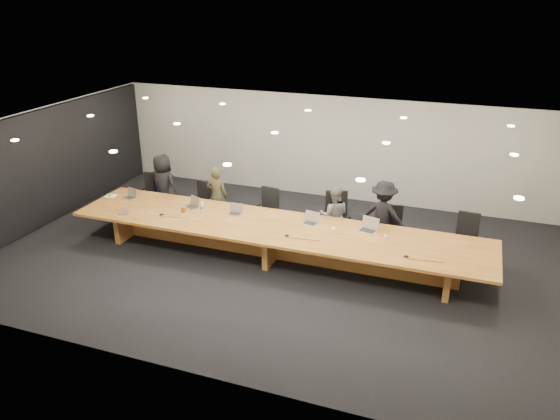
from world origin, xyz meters
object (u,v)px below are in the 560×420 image
(laptop_e, at_px, (368,225))
(person_c, at_px, (334,215))
(conference_table, at_px, (275,236))
(mic_right, at_px, (406,256))
(laptop_c, at_px, (235,209))
(laptop_d, at_px, (310,218))
(chair_left, at_px, (200,202))
(chair_mid_left, at_px, (266,210))
(paper_cup_far, at_px, (386,237))
(chair_far_left, at_px, (151,193))
(amber_mug, at_px, (183,210))
(mic_center, at_px, (287,235))
(chair_far_right, at_px, (465,239))
(laptop_b, at_px, (191,203))
(water_bottle, at_px, (202,208))
(paper_cup_near, at_px, (333,230))
(chair_right, at_px, (393,228))
(mic_left, at_px, (161,214))
(person_d, at_px, (383,216))
(laptop_a, at_px, (129,194))
(av_box, at_px, (125,213))
(person_a, at_px, (163,185))
(person_b, at_px, (217,196))
(chair_mid_right, at_px, (336,218))

(laptop_e, bearing_deg, person_c, 154.78)
(conference_table, xyz_separation_m, person_c, (0.99, 1.14, 0.16))
(conference_table, distance_m, mic_right, 2.86)
(laptop_c, xyz_separation_m, laptop_d, (1.72, 0.07, 0.01))
(chair_left, distance_m, chair_mid_left, 1.78)
(chair_left, xyz_separation_m, paper_cup_far, (4.78, -1.08, 0.29))
(chair_far_left, distance_m, chair_mid_left, 3.22)
(chair_mid_left, bearing_deg, chair_far_left, -173.87)
(person_c, bearing_deg, amber_mug, 7.48)
(chair_mid_left, distance_m, mic_center, 1.93)
(paper_cup_far, bearing_deg, chair_far_left, 169.64)
(chair_far_right, xyz_separation_m, laptop_b, (-5.99, -0.90, 0.33))
(water_bottle, height_order, paper_cup_near, water_bottle)
(chair_right, bearing_deg, person_c, 174.06)
(chair_right, height_order, mic_left, chair_right)
(chair_mid_left, xyz_separation_m, mic_center, (1.08, -1.59, 0.23))
(chair_far_left, height_order, person_d, person_d)
(chair_left, relative_size, laptop_e, 2.69)
(chair_far_right, height_order, laptop_a, chair_far_right)
(person_c, xyz_separation_m, paper_cup_far, (1.32, -0.96, 0.10))
(av_box, bearing_deg, laptop_d, 1.83)
(person_a, bearing_deg, paper_cup_near, 175.48)
(amber_mug, distance_m, paper_cup_far, 4.52)
(chair_far_left, height_order, person_a, person_a)
(laptop_c, distance_m, water_bottle, 0.74)
(laptop_c, xyz_separation_m, mic_center, (1.46, -0.65, -0.11))
(person_a, xyz_separation_m, paper_cup_far, (5.79, -1.10, -0.01))
(conference_table, relative_size, amber_mug, 83.07)
(laptop_b, height_order, laptop_c, laptop_b)
(laptop_b, distance_m, amber_mug, 0.31)
(person_c, relative_size, mic_right, 12.52)
(chair_left, distance_m, laptop_d, 3.28)
(laptop_a, height_order, mic_left, laptop_a)
(laptop_d, bearing_deg, paper_cup_near, -11.53)
(chair_right, distance_m, mic_center, 2.54)
(laptop_e, distance_m, amber_mug, 4.12)
(laptop_b, height_order, paper_cup_far, laptop_b)
(person_c, xyz_separation_m, laptop_b, (-3.15, -0.83, 0.19))
(conference_table, relative_size, chair_far_left, 8.62)
(person_b, relative_size, person_c, 1.06)
(chair_mid_right, height_order, laptop_e, chair_mid_right)
(laptop_a, xyz_separation_m, amber_mug, (1.65, -0.32, -0.06))
(laptop_b, bearing_deg, chair_right, 36.87)
(chair_far_left, height_order, paper_cup_far, chair_far_left)
(chair_far_left, xyz_separation_m, water_bottle, (2.12, -1.19, 0.35))
(amber_mug, bearing_deg, chair_left, 101.93)
(mic_center, bearing_deg, person_c, 68.54)
(chair_far_left, bearing_deg, person_a, -16.59)
(chair_right, xyz_separation_m, person_b, (-4.27, -0.05, 0.23))
(paper_cup_far, bearing_deg, chair_far_right, 34.21)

